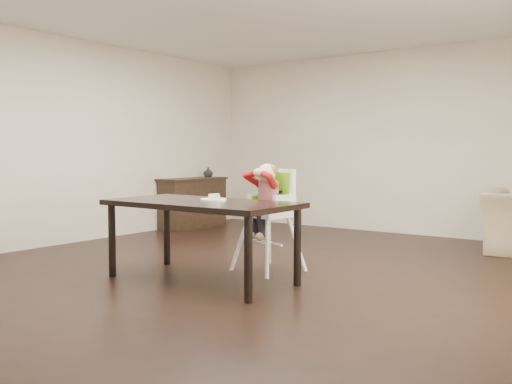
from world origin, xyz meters
TOP-DOWN VIEW (x-y plane):
  - ground at (0.00, 0.00)m, footprint 7.00×7.00m
  - room_walls at (0.00, 0.00)m, footprint 6.02×7.02m
  - dining_table at (-0.11, -0.59)m, footprint 1.80×0.90m
  - high_chair at (0.14, 0.18)m, footprint 0.54×0.54m
  - plate at (0.01, -0.54)m, footprint 0.26×0.26m
  - sideboard at (-2.78, 2.23)m, footprint 0.44×1.26m
  - vase at (-2.78, 2.61)m, footprint 0.17×0.18m

SIDE VIEW (x-z plane):
  - ground at x=0.00m, z-range 0.00..0.00m
  - sideboard at x=-2.78m, z-range 0.00..0.79m
  - dining_table at x=-0.11m, z-range 0.30..1.05m
  - high_chair at x=0.14m, z-range 0.22..1.31m
  - plate at x=0.01m, z-range 0.74..0.81m
  - vase at x=-2.78m, z-range 0.79..0.95m
  - room_walls at x=0.00m, z-range 0.50..3.21m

